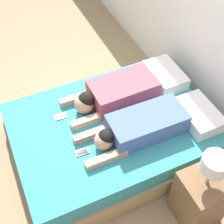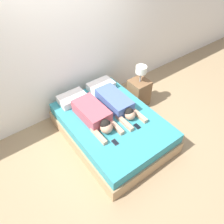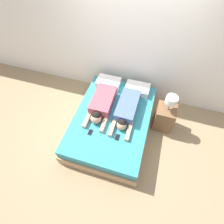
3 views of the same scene
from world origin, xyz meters
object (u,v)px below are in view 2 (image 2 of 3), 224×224
(pillow_head_left, at_px, (72,98))
(cell_phone_left, at_px, (115,142))
(nightstand, at_px, (139,91))
(cell_phone_right, at_px, (137,126))
(person_left, at_px, (95,115))
(bed, at_px, (112,127))
(person_right, at_px, (117,103))
(pillow_head_right, at_px, (101,86))

(pillow_head_left, height_order, cell_phone_left, pillow_head_left)
(nightstand, bearing_deg, cell_phone_right, -133.89)
(cell_phone_right, bearing_deg, person_left, 130.66)
(bed, xyz_separation_m, person_right, (0.24, 0.17, 0.34))
(bed, bearing_deg, nightstand, 21.89)
(bed, bearing_deg, cell_phone_left, -121.65)
(person_left, relative_size, person_right, 0.93)
(cell_phone_left, bearing_deg, pillow_head_right, 64.35)
(pillow_head_left, xyz_separation_m, cell_phone_left, (0.04, -1.25, -0.06))
(pillow_head_left, bearing_deg, person_right, -48.16)
(person_left, height_order, person_right, person_left)
(pillow_head_left, distance_m, person_right, 0.84)
(cell_phone_right, xyz_separation_m, nightstand, (0.77, 0.81, -0.13))
(person_left, xyz_separation_m, person_right, (0.49, 0.02, -0.01))
(cell_phone_left, xyz_separation_m, cell_phone_right, (0.50, 0.05, 0.00))
(person_right, height_order, cell_phone_left, person_right)
(pillow_head_right, distance_m, nightstand, 0.81)
(pillow_head_right, xyz_separation_m, person_right, (-0.08, -0.63, 0.03))
(nightstand, bearing_deg, pillow_head_left, 163.16)
(bed, relative_size, pillow_head_right, 4.06)
(cell_phone_left, xyz_separation_m, nightstand, (1.27, 0.85, -0.13))
(pillow_head_left, height_order, person_right, person_right)
(person_left, relative_size, nightstand, 1.07)
(person_left, relative_size, cell_phone_left, 8.19)
(cell_phone_left, bearing_deg, cell_phone_right, 5.22)
(person_left, bearing_deg, pillow_head_right, 48.46)
(pillow_head_right, relative_size, nightstand, 0.54)
(pillow_head_right, bearing_deg, person_left, -131.54)
(cell_phone_left, relative_size, cell_phone_right, 1.00)
(person_right, xyz_separation_m, cell_phone_left, (-0.52, -0.62, -0.10))
(cell_phone_left, bearing_deg, person_left, 87.76)
(bed, xyz_separation_m, nightstand, (1.00, 0.40, 0.11))
(pillow_head_left, distance_m, cell_phone_left, 1.25)
(pillow_head_right, bearing_deg, pillow_head_left, 180.00)
(pillow_head_right, relative_size, person_left, 0.51)
(bed, bearing_deg, pillow_head_left, 111.95)
(nightstand, bearing_deg, person_right, -163.16)
(person_left, distance_m, cell_phone_right, 0.74)
(person_left, xyz_separation_m, nightstand, (1.25, 0.25, -0.24))
(pillow_head_right, xyz_separation_m, person_left, (-0.58, -0.65, 0.04))
(pillow_head_right, bearing_deg, cell_phone_right, -94.81)
(bed, xyz_separation_m, cell_phone_right, (0.22, -0.41, 0.24))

